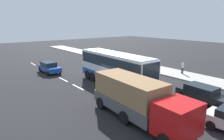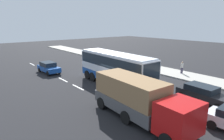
# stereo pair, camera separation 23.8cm
# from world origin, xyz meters

# --- Properties ---
(ground_plane) EXTENTS (120.00, 120.00, 0.00)m
(ground_plane) POSITION_xyz_m (0.00, 0.00, 0.00)
(ground_plane) COLOR black
(sidewalk_curb) EXTENTS (80.00, 4.00, 0.15)m
(sidewalk_curb) POSITION_xyz_m (0.00, 9.98, 0.07)
(sidewalk_curb) COLOR #A8A399
(sidewalk_curb) RESTS_ON ground_plane
(lane_centreline) EXTENTS (36.14, 0.16, 0.01)m
(lane_centreline) POSITION_xyz_m (-0.84, -3.36, 0.00)
(lane_centreline) COLOR white
(lane_centreline) RESTS_ON ground_plane
(coach_bus) EXTENTS (10.63, 2.86, 3.65)m
(coach_bus) POSITION_xyz_m (-0.21, 0.28, 2.25)
(coach_bus) COLOR #1E4C9E
(coach_bus) RESTS_ON ground_plane
(cargo_truck) EXTENTS (8.51, 2.99, 2.98)m
(cargo_truck) POSITION_xyz_m (7.00, -3.53, 1.62)
(cargo_truck) COLOR red
(cargo_truck) RESTS_ON ground_plane
(car_black_sedan) EXTENTS (4.81, 2.23, 1.47)m
(car_black_sedan) POSITION_xyz_m (8.37, 3.38, 0.78)
(car_black_sedan) COLOR black
(car_black_sedan) RESTS_ON ground_plane
(car_blue_saloon) EXTENTS (4.18, 2.00, 1.53)m
(car_blue_saloon) POSITION_xyz_m (-10.41, -3.36, 0.80)
(car_blue_saloon) COLOR #194799
(car_blue_saloon) RESTS_ON ground_plane
(pedestrian_near_curb) EXTENTS (0.32, 0.32, 1.55)m
(pedestrian_near_curb) POSITION_xyz_m (-3.21, 10.10, 1.03)
(pedestrian_near_curb) COLOR #38334C
(pedestrian_near_curb) RESTS_ON sidewalk_curb
(pedestrian_at_crossing) EXTENTS (0.32, 0.32, 1.62)m
(pedestrian_at_crossing) POSITION_xyz_m (1.88, 10.42, 1.08)
(pedestrian_at_crossing) COLOR #38334C
(pedestrian_at_crossing) RESTS_ON sidewalk_curb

